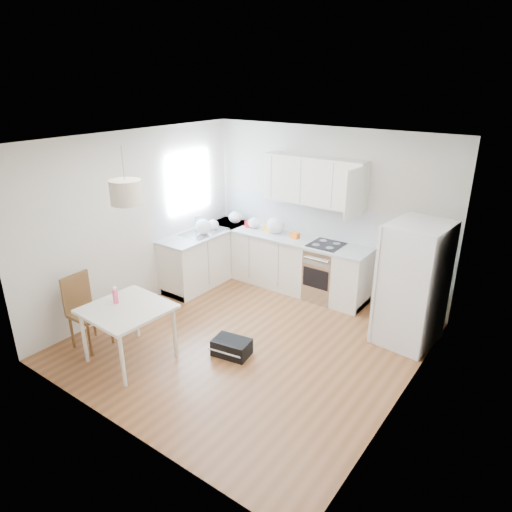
{
  "coord_description": "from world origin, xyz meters",
  "views": [
    {
      "loc": [
        3.26,
        -4.32,
        3.41
      ],
      "look_at": [
        -0.16,
        0.4,
        1.1
      ],
      "focal_mm": 32.0,
      "sensor_mm": 36.0,
      "label": 1
    }
  ],
  "objects_px": {
    "refrigerator": "(414,284)",
    "dining_chair": "(89,312)",
    "gym_bag": "(232,347)",
    "dining_table": "(127,313)"
  },
  "relations": [
    {
      "from": "refrigerator",
      "to": "dining_chair",
      "type": "height_order",
      "value": "refrigerator"
    },
    {
      "from": "refrigerator",
      "to": "gym_bag",
      "type": "height_order",
      "value": "refrigerator"
    },
    {
      "from": "dining_chair",
      "to": "gym_bag",
      "type": "xyz_separation_m",
      "value": [
        1.66,
        0.92,
        -0.39
      ]
    },
    {
      "from": "dining_table",
      "to": "gym_bag",
      "type": "bearing_deg",
      "value": 43.18
    },
    {
      "from": "refrigerator",
      "to": "gym_bag",
      "type": "xyz_separation_m",
      "value": [
        -1.74,
        -1.71,
        -0.73
      ]
    },
    {
      "from": "refrigerator",
      "to": "dining_table",
      "type": "relative_size",
      "value": 1.7
    },
    {
      "from": "refrigerator",
      "to": "dining_table",
      "type": "xyz_separation_m",
      "value": [
        -2.72,
        -2.54,
        -0.18
      ]
    },
    {
      "from": "dining_chair",
      "to": "refrigerator",
      "type": "bearing_deg",
      "value": 34.73
    },
    {
      "from": "refrigerator",
      "to": "dining_chair",
      "type": "xyz_separation_m",
      "value": [
        -3.4,
        -2.64,
        -0.34
      ]
    },
    {
      "from": "dining_table",
      "to": "dining_chair",
      "type": "relative_size",
      "value": 0.99
    }
  ]
}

